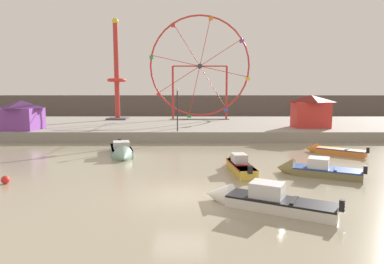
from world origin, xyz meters
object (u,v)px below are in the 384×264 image
object	(u,v)px
motorboat_mustard_yellow	(238,165)
carnival_booth_purple_stall	(21,114)
motorboat_orange_hull	(331,151)
motorboat_olive_wood	(311,169)
carnival_booth_red_striped	(310,111)
drop_tower_red_tower	(116,78)
motorboat_seafoam	(121,152)
mooring_buoy_orange	(5,180)
motorboat_white_red_stripe	(258,199)
ferris_wheel_red_frame	(199,68)
promenade_lamp_near	(177,103)

from	to	relation	value
motorboat_mustard_yellow	carnival_booth_purple_stall	xyz separation A→B (m)	(-20.46, 13.47, 2.26)
motorboat_orange_hull	motorboat_olive_wood	distance (m)	7.76
motorboat_mustard_yellow	carnival_booth_red_striped	bearing A→B (deg)	-38.72
drop_tower_red_tower	motorboat_seafoam	bearing A→B (deg)	-76.43
motorboat_seafoam	mooring_buoy_orange	size ratio (longest dim) A/B	13.05
motorboat_white_red_stripe	mooring_buoy_orange	xyz separation A→B (m)	(-12.71, 3.53, -0.12)
drop_tower_red_tower	mooring_buoy_orange	world-z (taller)	drop_tower_red_tower
motorboat_orange_hull	mooring_buoy_orange	xyz separation A→B (m)	(-20.96, -8.57, -0.04)
carnival_booth_red_striped	ferris_wheel_red_frame	bearing A→B (deg)	139.09
motorboat_olive_wood	carnival_booth_purple_stall	bearing A→B (deg)	-4.75
motorboat_olive_wood	motorboat_seafoam	world-z (taller)	motorboat_seafoam
carnival_booth_red_striped	mooring_buoy_orange	size ratio (longest dim) A/B	9.39
motorboat_orange_hull	carnival_booth_purple_stall	world-z (taller)	carnival_booth_purple_stall
carnival_booth_red_striped	motorboat_white_red_stripe	bearing A→B (deg)	-112.42
motorboat_mustard_yellow	carnival_booth_purple_stall	distance (m)	24.60
motorboat_orange_hull	promenade_lamp_near	world-z (taller)	promenade_lamp_near
promenade_lamp_near	mooring_buoy_orange	distance (m)	17.72
motorboat_orange_hull	mooring_buoy_orange	distance (m)	22.64
motorboat_seafoam	ferris_wheel_red_frame	world-z (taller)	ferris_wheel_red_frame
motorboat_orange_hull	ferris_wheel_red_frame	size ratio (longest dim) A/B	0.28
ferris_wheel_red_frame	carnival_booth_purple_stall	distance (m)	23.67
motorboat_mustard_yellow	motorboat_olive_wood	world-z (taller)	motorboat_mustard_yellow
drop_tower_red_tower	motorboat_mustard_yellow	bearing A→B (deg)	-63.03
motorboat_white_red_stripe	mooring_buoy_orange	bearing A→B (deg)	12.47
carnival_booth_purple_stall	drop_tower_red_tower	bearing A→B (deg)	64.33
mooring_buoy_orange	ferris_wheel_red_frame	bearing A→B (deg)	69.80
carnival_booth_red_striped	promenade_lamp_near	distance (m)	14.94
drop_tower_red_tower	motorboat_white_red_stripe	bearing A→B (deg)	-67.93
motorboat_white_red_stripe	motorboat_mustard_yellow	bearing A→B (deg)	-62.80
motorboat_white_red_stripe	carnival_booth_purple_stall	world-z (taller)	carnival_booth_purple_stall
motorboat_olive_wood	mooring_buoy_orange	size ratio (longest dim) A/B	11.01
motorboat_olive_wood	carnival_booth_red_striped	distance (m)	18.04
motorboat_mustard_yellow	carnival_booth_red_striped	xyz separation A→B (m)	(10.12, 15.67, 2.53)
carnival_booth_purple_stall	carnival_booth_red_striped	distance (m)	30.66
motorboat_white_red_stripe	carnival_booth_red_striped	size ratio (longest dim) A/B	1.32
mooring_buoy_orange	motorboat_orange_hull	bearing A→B (deg)	22.24
motorboat_white_red_stripe	motorboat_seafoam	xyz separation A→B (m)	(-8.17, 11.16, 0.01)
motorboat_white_red_stripe	carnival_booth_purple_stall	bearing A→B (deg)	-16.62
motorboat_orange_hull	ferris_wheel_red_frame	distance (m)	24.92
carnival_booth_purple_stall	motorboat_white_red_stripe	bearing A→B (deg)	-43.11
motorboat_mustard_yellow	drop_tower_red_tower	size ratio (longest dim) A/B	0.35
motorboat_seafoam	drop_tower_red_tower	distance (m)	23.78
motorboat_olive_wood	promenade_lamp_near	bearing A→B (deg)	-31.34
carnival_booth_purple_stall	carnival_booth_red_striped	xyz separation A→B (m)	(30.58, 2.20, 0.27)
motorboat_white_red_stripe	promenade_lamp_near	size ratio (longest dim) A/B	1.28
drop_tower_red_tower	promenade_lamp_near	xyz separation A→B (m)	(9.28, -14.71, -3.10)
motorboat_orange_hull	carnival_booth_red_striped	xyz separation A→B (m)	(1.97, 10.19, 2.63)
promenade_lamp_near	motorboat_seafoam	bearing A→B (deg)	-117.51
promenade_lamp_near	motorboat_orange_hull	bearing A→B (deg)	-27.79
drop_tower_red_tower	carnival_booth_red_striped	world-z (taller)	drop_tower_red_tower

